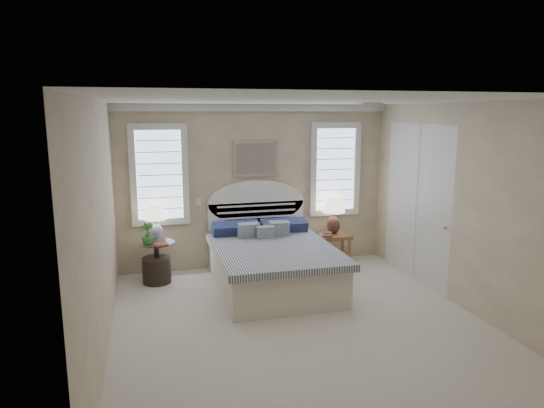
{
  "coord_description": "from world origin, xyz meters",
  "views": [
    {
      "loc": [
        -1.76,
        -5.28,
        2.57
      ],
      "look_at": [
        -0.11,
        1.0,
        1.34
      ],
      "focal_mm": 32.0,
      "sensor_mm": 36.0,
      "label": 1
    }
  ],
  "objects_px": {
    "lamp_left": "(155,218)",
    "lamp_right": "(333,211)",
    "bed": "(271,260)",
    "side_table_left": "(157,257)",
    "floor_pot": "(157,270)",
    "nightstand_right": "(335,243)"
  },
  "relations": [
    {
      "from": "nightstand_right",
      "to": "lamp_right",
      "type": "bearing_deg",
      "value": 93.51
    },
    {
      "from": "side_table_left",
      "to": "lamp_left",
      "type": "relative_size",
      "value": 1.14
    },
    {
      "from": "bed",
      "to": "floor_pot",
      "type": "bearing_deg",
      "value": 161.48
    },
    {
      "from": "nightstand_right",
      "to": "lamp_right",
      "type": "distance_m",
      "value": 0.55
    },
    {
      "from": "bed",
      "to": "nightstand_right",
      "type": "bearing_deg",
      "value": 28.03
    },
    {
      "from": "bed",
      "to": "floor_pot",
      "type": "distance_m",
      "value": 1.76
    },
    {
      "from": "lamp_left",
      "to": "lamp_right",
      "type": "relative_size",
      "value": 0.85
    },
    {
      "from": "floor_pot",
      "to": "bed",
      "type": "bearing_deg",
      "value": -18.52
    },
    {
      "from": "lamp_left",
      "to": "nightstand_right",
      "type": "bearing_deg",
      "value": -1.0
    },
    {
      "from": "side_table_left",
      "to": "lamp_right",
      "type": "relative_size",
      "value": 0.97
    },
    {
      "from": "bed",
      "to": "lamp_right",
      "type": "relative_size",
      "value": 3.5
    },
    {
      "from": "floor_pot",
      "to": "lamp_right",
      "type": "height_order",
      "value": "lamp_right"
    },
    {
      "from": "bed",
      "to": "side_table_left",
      "type": "relative_size",
      "value": 3.61
    },
    {
      "from": "side_table_left",
      "to": "floor_pot",
      "type": "distance_m",
      "value": 0.19
    },
    {
      "from": "bed",
      "to": "nightstand_right",
      "type": "distance_m",
      "value": 1.47
    },
    {
      "from": "floor_pot",
      "to": "lamp_left",
      "type": "relative_size",
      "value": 0.78
    },
    {
      "from": "side_table_left",
      "to": "floor_pot",
      "type": "xyz_separation_m",
      "value": [
        -0.01,
        -0.03,
        -0.19
      ]
    },
    {
      "from": "floor_pot",
      "to": "lamp_right",
      "type": "xyz_separation_m",
      "value": [
        2.96,
        0.22,
        0.73
      ]
    },
    {
      "from": "side_table_left",
      "to": "nightstand_right",
      "type": "xyz_separation_m",
      "value": [
        2.95,
        0.1,
        -0.0
      ]
    },
    {
      "from": "bed",
      "to": "side_table_left",
      "type": "xyz_separation_m",
      "value": [
        -1.65,
        0.59,
        0.0
      ]
    },
    {
      "from": "bed",
      "to": "lamp_left",
      "type": "height_order",
      "value": "bed"
    },
    {
      "from": "lamp_right",
      "to": "bed",
      "type": "bearing_deg",
      "value": -149.01
    }
  ]
}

